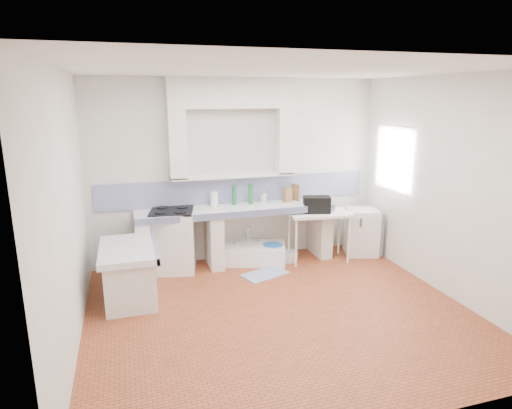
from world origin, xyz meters
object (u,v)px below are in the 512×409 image
object	(u,v)px
stove	(173,241)
side_table	(318,236)
sink	(251,254)
fridge	(361,232)

from	to	relation	value
stove	side_table	world-z (taller)	stove
stove	side_table	bearing A→B (deg)	4.96
stove	sink	world-z (taller)	stove
stove	sink	xyz separation A→B (m)	(1.20, -0.03, -0.32)
sink	fridge	bearing A→B (deg)	12.49
sink	stove	bearing A→B (deg)	-163.57
stove	fridge	distance (m)	3.03
stove	fridge	size ratio (longest dim) A/B	1.18
stove	fridge	world-z (taller)	stove
side_table	fridge	world-z (taller)	fridge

